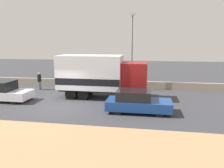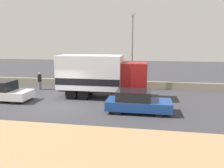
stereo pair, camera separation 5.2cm
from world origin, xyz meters
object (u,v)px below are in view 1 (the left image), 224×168
car_hatchback (137,102)px  box_truck (99,75)px  pedestrian (39,81)px  street_lamp (132,47)px  car_sedan_second (2,91)px

car_hatchback → box_truck: bearing=135.0°
pedestrian → street_lamp: bearing=7.8°
box_truck → pedestrian: size_ratio=4.26×
car_sedan_second → car_hatchback: bearing=-6.0°
car_hatchback → car_sedan_second: car_sedan_second is taller
street_lamp → car_sedan_second: (-9.73, -5.49, -3.38)m
street_lamp → box_truck: 4.66m
street_lamp → car_hatchback: 7.49m
street_lamp → car_sedan_second: street_lamp is taller
street_lamp → pedestrian: (-8.79, -1.21, -3.27)m
street_lamp → car_hatchback: bearing=-82.3°
box_truck → car_hatchback: size_ratio=1.70×
pedestrian → car_hatchback: bearing=-29.1°
box_truck → car_sedan_second: box_truck is taller
street_lamp → pedestrian: 9.46m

